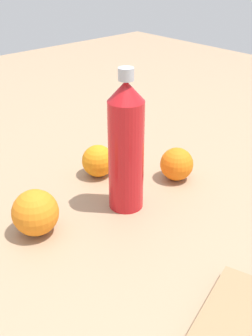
% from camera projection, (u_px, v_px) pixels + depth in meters
% --- Properties ---
extents(ground_plane, '(2.40, 2.40, 0.00)m').
position_uv_depth(ground_plane, '(117.00, 194.00, 0.82)').
color(ground_plane, '#9E7F60').
extents(water_bottle, '(0.06, 0.06, 0.26)m').
position_uv_depth(water_bottle, '(126.00, 147.00, 0.73)').
color(water_bottle, red).
rests_on(water_bottle, ground_plane).
extents(orange_0, '(0.07, 0.07, 0.07)m').
position_uv_depth(orange_0, '(98.00, 161.00, 0.88)').
color(orange_0, orange).
rests_on(orange_0, ground_plane).
extents(orange_1, '(0.07, 0.07, 0.07)m').
position_uv_depth(orange_1, '(177.00, 164.00, 0.86)').
color(orange_1, orange).
rests_on(orange_1, ground_plane).
extents(orange_2, '(0.08, 0.08, 0.08)m').
position_uv_depth(orange_2, '(35.00, 213.00, 0.70)').
color(orange_2, orange).
rests_on(orange_2, ground_plane).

